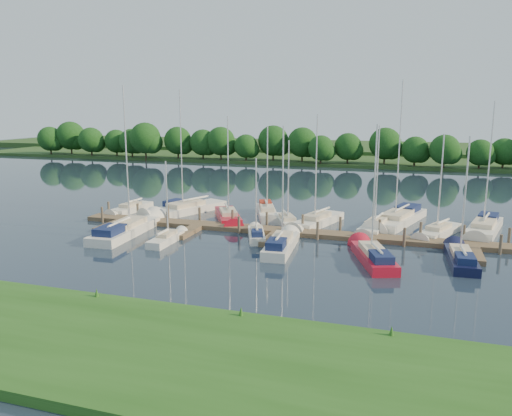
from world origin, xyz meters
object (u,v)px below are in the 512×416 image
(sailboat_n_5, at_px, (287,222))
(sailboat_s_2, at_px, (256,235))
(motorboat, at_px, (172,208))
(dock, at_px, (279,233))
(sailboat_n_0, at_px, (131,209))

(sailboat_n_5, distance_m, sailboat_s_2, 5.96)
(sailboat_s_2, bearing_deg, sailboat_n_5, 56.91)
(motorboat, distance_m, sailboat_s_2, 15.21)
(dock, relative_size, sailboat_n_5, 4.67)
(sailboat_n_0, xyz_separation_m, motorboat, (4.11, 1.92, 0.05))
(motorboat, height_order, sailboat_n_5, sailboat_n_5)
(sailboat_n_0, height_order, sailboat_n_5, sailboat_n_0)
(sailboat_n_0, height_order, sailboat_s_2, sailboat_n_0)
(sailboat_n_0, xyz_separation_m, sailboat_s_2, (16.63, -6.70, 0.05))
(dock, bearing_deg, sailboat_n_0, 165.04)
(sailboat_n_5, bearing_deg, motorboat, -39.02)
(dock, bearing_deg, sailboat_n_5, 93.28)
(motorboat, relative_size, sailboat_n_5, 0.57)
(dock, distance_m, motorboat, 15.62)
(dock, relative_size, sailboat_s_2, 5.44)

